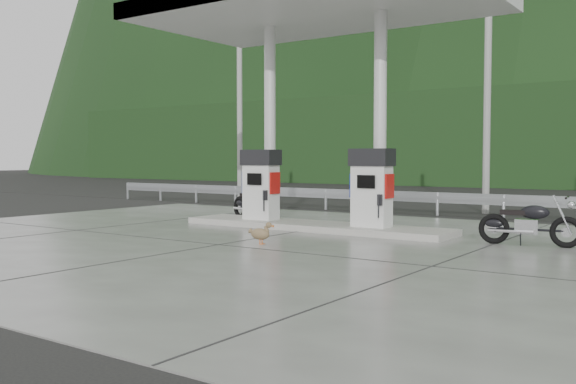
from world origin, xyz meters
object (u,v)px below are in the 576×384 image
Objects in this scene: motorcycle_left at (253,204)px; motorcycle_right at (529,224)px; gas_pump_right at (372,188)px; gas_pump_left at (261,185)px; duck at (260,234)px.

motorcycle_right is at bearing 13.83° from motorcycle_left.
gas_pump_left is at bearing 180.00° from gas_pump_right.
motorcycle_right is (3.53, -0.07, -0.62)m from gas_pump_right.
gas_pump_left reaches higher than motorcycle_left.
duck is at bearing -52.97° from gas_pump_left.
gas_pump_right is 3.58m from motorcycle_right.
gas_pump_left is 0.98× the size of motorcycle_right.
gas_pump_left is at bearing 172.36° from motorcycle_right.
motorcycle_right is (7.76, -1.04, -0.02)m from motorcycle_left.
motorcycle_right is (6.73, -0.07, -0.62)m from gas_pump_left.
motorcycle_left is at bearing 136.72° from gas_pump_left.
gas_pump_left and gas_pump_right have the same top height.
motorcycle_left is 1.05× the size of motorcycle_right.
motorcycle_left is 3.57× the size of duck.
gas_pump_left reaches higher than motorcycle_right.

